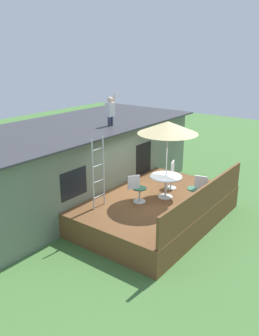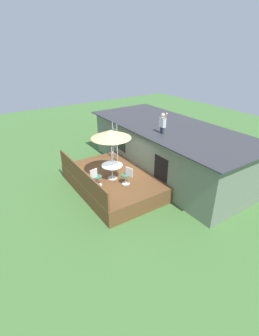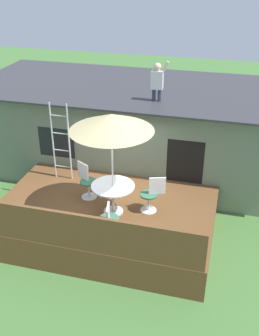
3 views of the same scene
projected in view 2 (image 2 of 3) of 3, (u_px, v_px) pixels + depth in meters
ground_plane at (115, 188)px, 13.29m from camera, size 40.00×40.00×0.00m
house at (168, 149)px, 14.44m from camera, size 10.50×4.50×2.79m
deck at (115, 181)px, 13.11m from camera, size 5.40×3.77×0.80m
deck_railing at (81, 176)px, 11.82m from camera, size 5.30×0.08×0.90m
patio_table at (112, 168)px, 12.32m from camera, size 1.04×1.04×0.74m
patio_umbrella at (111, 134)px, 11.52m from camera, size 1.90×1.90×2.54m
step_ladder at (115, 142)px, 14.09m from camera, size 0.52×0.04×2.20m
person_figure at (163, 122)px, 12.40m from camera, size 0.47×0.20×1.11m
patio_chair_left at (113, 162)px, 13.28m from camera, size 0.57×0.44×0.92m
patio_chair_right at (127, 176)px, 11.86m from camera, size 0.61×0.44×0.92m
patio_chair_near at (96, 177)px, 11.73m from camera, size 0.44×0.62×0.92m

